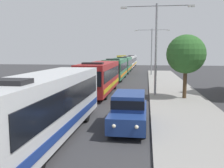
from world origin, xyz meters
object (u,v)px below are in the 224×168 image
(white_suv, at_px, (129,109))
(box_truck_oncoming, at_px, (121,60))
(bus_lead, at_px, (46,104))
(streetlamp_mid, at_px, (156,39))
(bus_rear, at_px, (128,62))
(streetlamp_far, at_px, (152,47))
(bus_fourth_in_line, at_px, (124,64))
(bus_second_in_line, at_px, (100,76))
(bus_middle, at_px, (116,68))
(bus_tail_end, at_px, (132,60))
(roadside_tree, at_px, (186,54))

(white_suv, bearing_deg, box_truck_oncoming, 96.29)
(bus_lead, xyz_separation_m, streetlamp_mid, (5.40, 12.09, 3.52))
(bus_rear, height_order, streetlamp_far, streetlamp_far)
(bus_fourth_in_line, height_order, white_suv, bus_fourth_in_line)
(white_suv, xyz_separation_m, streetlamp_far, (1.70, 30.64, 4.03))
(bus_lead, bearing_deg, white_suv, 32.38)
(bus_second_in_line, height_order, streetlamp_far, streetlamp_far)
(streetlamp_mid, bearing_deg, bus_lead, -114.07)
(bus_rear, distance_m, streetlamp_far, 19.45)
(bus_rear, bearing_deg, bus_middle, -90.00)
(bus_rear, xyz_separation_m, bus_tail_end, (-0.00, 13.14, -0.00))
(bus_fourth_in_line, relative_size, white_suv, 2.50)
(bus_rear, distance_m, box_truck_oncoming, 14.84)
(bus_lead, relative_size, roadside_tree, 2.08)
(bus_middle, bearing_deg, streetlamp_mid, -68.63)
(bus_second_in_line, xyz_separation_m, bus_tail_end, (-0.00, 51.31, -0.00))
(bus_fourth_in_line, bearing_deg, white_suv, -84.19)
(bus_tail_end, height_order, roadside_tree, roadside_tree)
(bus_tail_end, height_order, white_suv, bus_tail_end)
(white_suv, height_order, streetlamp_mid, streetlamp_mid)
(bus_second_in_line, relative_size, bus_rear, 0.90)
(white_suv, bearing_deg, bus_fourth_in_line, 95.81)
(bus_second_in_line, distance_m, bus_middle, 12.69)
(bus_middle, xyz_separation_m, streetlamp_mid, (5.40, -13.80, 3.52))
(box_truck_oncoming, bearing_deg, streetlamp_mid, -80.81)
(white_suv, relative_size, streetlamp_mid, 0.59)
(bus_rear, relative_size, streetlamp_far, 1.49)
(box_truck_oncoming, distance_m, roadside_tree, 56.10)
(bus_second_in_line, height_order, bus_fourth_in_line, same)
(bus_rear, xyz_separation_m, streetlamp_far, (5.40, -18.38, 3.37))
(white_suv, relative_size, streetlamp_far, 0.61)
(box_truck_oncoming, height_order, streetlamp_mid, streetlamp_mid)
(bus_fourth_in_line, bearing_deg, roadside_tree, -74.21)
(bus_second_in_line, relative_size, bus_tail_end, 1.00)
(roadside_tree, bearing_deg, bus_second_in_line, 163.71)
(bus_tail_end, xyz_separation_m, white_suv, (3.70, -62.16, -0.66))
(bus_tail_end, distance_m, box_truck_oncoming, 3.56)
(bus_fourth_in_line, xyz_separation_m, white_suv, (3.70, -36.36, -0.66))
(bus_middle, bearing_deg, bus_tail_end, 90.00)
(bus_rear, bearing_deg, bus_tail_end, 90.00)
(bus_tail_end, xyz_separation_m, roadside_tree, (7.86, -53.61, 2.21))
(bus_middle, distance_m, bus_fourth_in_line, 12.82)
(bus_fourth_in_line, xyz_separation_m, streetlamp_far, (5.40, -5.71, 3.37))
(bus_second_in_line, height_order, bus_tail_end, same)
(bus_second_in_line, height_order, streetlamp_mid, streetlamp_mid)
(bus_lead, xyz_separation_m, streetlamp_far, (5.40, 32.99, 3.37))
(bus_second_in_line, xyz_separation_m, box_truck_oncoming, (-3.30, 52.63, 0.03))
(bus_middle, bearing_deg, bus_fourth_in_line, 90.00)
(bus_rear, xyz_separation_m, white_suv, (3.70, -49.02, -0.66))
(bus_tail_end, bearing_deg, streetlamp_far, -80.28)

